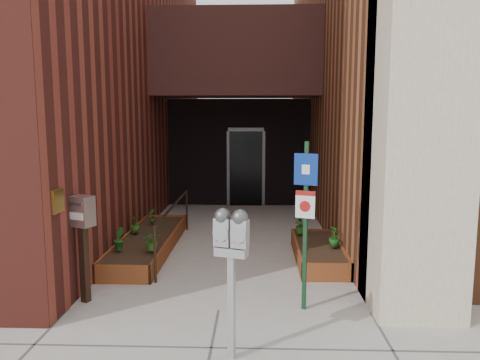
# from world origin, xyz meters

# --- Properties ---
(ground) EXTENTS (80.00, 80.00, 0.00)m
(ground) POSITION_xyz_m (0.00, 0.00, 0.00)
(ground) COLOR #9E9991
(ground) RESTS_ON ground
(architecture) EXTENTS (20.00, 14.60, 10.00)m
(architecture) POSITION_xyz_m (-0.18, 6.89, 4.98)
(architecture) COLOR maroon
(architecture) RESTS_ON ground
(planter_left) EXTENTS (0.90, 3.60, 0.30)m
(planter_left) POSITION_xyz_m (-1.55, 2.70, 0.13)
(planter_left) COLOR brown
(planter_left) RESTS_ON ground
(planter_right) EXTENTS (0.80, 2.20, 0.30)m
(planter_right) POSITION_xyz_m (1.60, 2.20, 0.13)
(planter_right) COLOR brown
(planter_right) RESTS_ON ground
(handrail) EXTENTS (0.04, 3.34, 0.90)m
(handrail) POSITION_xyz_m (-1.05, 2.65, 0.75)
(handrail) COLOR black
(handrail) RESTS_ON ground
(parking_meter) EXTENTS (0.38, 0.23, 1.62)m
(parking_meter) POSITION_xyz_m (0.24, -1.21, 1.26)
(parking_meter) COLOR #ABABAE
(parking_meter) RESTS_ON ground
(sign_post) EXTENTS (0.29, 0.12, 2.23)m
(sign_post) POSITION_xyz_m (1.13, 0.09, 1.37)
(sign_post) COLOR #14371D
(sign_post) RESTS_ON ground
(payment_dropbox) EXTENTS (0.36, 0.32, 1.48)m
(payment_dropbox) POSITION_xyz_m (-1.86, 0.24, 1.07)
(payment_dropbox) COLOR black
(payment_dropbox) RESTS_ON ground
(shrub_left_a) EXTENTS (0.41, 0.41, 0.35)m
(shrub_left_a) POSITION_xyz_m (-1.25, 1.71, 0.47)
(shrub_left_a) COLOR #2D631C
(shrub_left_a) RESTS_ON planter_left
(shrub_left_b) EXTENTS (0.25, 0.25, 0.37)m
(shrub_left_b) POSITION_xyz_m (-1.83, 1.74, 0.49)
(shrub_left_b) COLOR #1B601B
(shrub_left_b) RESTS_ON planter_left
(shrub_left_c) EXTENTS (0.26, 0.26, 0.33)m
(shrub_left_c) POSITION_xyz_m (-1.85, 2.89, 0.47)
(shrub_left_c) COLOR #2A5E1A
(shrub_left_c) RESTS_ON planter_left
(shrub_left_d) EXTENTS (0.24, 0.24, 0.32)m
(shrub_left_d) POSITION_xyz_m (-1.68, 3.62, 0.46)
(shrub_left_d) COLOR #1D5217
(shrub_left_d) RESTS_ON planter_left
(shrub_right_a) EXTENTS (0.23, 0.23, 0.35)m
(shrub_right_a) POSITION_xyz_m (1.85, 2.05, 0.47)
(shrub_right_a) COLOR #195618
(shrub_right_a) RESTS_ON planter_right
(shrub_right_b) EXTENTS (0.24, 0.24, 0.38)m
(shrub_right_b) POSITION_xyz_m (1.35, 2.97, 0.49)
(shrub_right_b) COLOR #1D631C
(shrub_right_b) RESTS_ON planter_right
(shrub_right_c) EXTENTS (0.41, 0.41, 0.33)m
(shrub_right_c) POSITION_xyz_m (1.35, 2.90, 0.47)
(shrub_right_c) COLOR #285A19
(shrub_right_c) RESTS_ON planter_right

